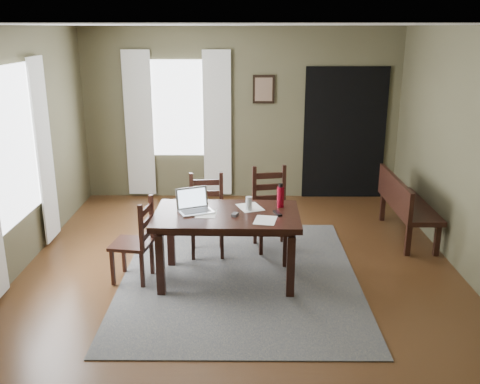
{
  "coord_description": "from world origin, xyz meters",
  "views": [
    {
      "loc": [
        0.04,
        -5.45,
        2.68
      ],
      "look_at": [
        0.0,
        0.3,
        0.9
      ],
      "focal_mm": 40.0,
      "sensor_mm": 36.0,
      "label": 1
    }
  ],
  "objects_px": {
    "dining_table": "(227,221)",
    "laptop": "(194,205)",
    "chair_back_left": "(207,216)",
    "bench": "(404,201)",
    "chair_back_right": "(271,210)",
    "chair_end": "(136,242)",
    "water_bottle": "(280,196)"
  },
  "relations": [
    {
      "from": "dining_table",
      "to": "laptop",
      "type": "bearing_deg",
      "value": 169.83
    },
    {
      "from": "chair_back_left",
      "to": "bench",
      "type": "height_order",
      "value": "chair_back_left"
    },
    {
      "from": "chair_back_left",
      "to": "chair_back_right",
      "type": "height_order",
      "value": "chair_back_right"
    },
    {
      "from": "chair_back_left",
      "to": "laptop",
      "type": "xyz_separation_m",
      "value": [
        -0.09,
        -0.68,
        0.37
      ]
    },
    {
      "from": "chair_back_right",
      "to": "bench",
      "type": "height_order",
      "value": "chair_back_right"
    },
    {
      "from": "laptop",
      "to": "chair_end",
      "type": "bearing_deg",
      "value": 164.29
    },
    {
      "from": "dining_table",
      "to": "bench",
      "type": "distance_m",
      "value": 2.64
    },
    {
      "from": "chair_back_right",
      "to": "water_bottle",
      "type": "xyz_separation_m",
      "value": [
        0.06,
        -0.72,
        0.41
      ]
    },
    {
      "from": "bench",
      "to": "water_bottle",
      "type": "distance_m",
      "value": 2.06
    },
    {
      "from": "dining_table",
      "to": "chair_back_right",
      "type": "xyz_separation_m",
      "value": [
        0.53,
        0.93,
        -0.19
      ]
    },
    {
      "from": "chair_back_right",
      "to": "laptop",
      "type": "height_order",
      "value": "chair_back_right"
    },
    {
      "from": "chair_back_right",
      "to": "bench",
      "type": "distance_m",
      "value": 1.8
    },
    {
      "from": "chair_end",
      "to": "laptop",
      "type": "height_order",
      "value": "laptop"
    },
    {
      "from": "chair_end",
      "to": "laptop",
      "type": "relative_size",
      "value": 2.14
    },
    {
      "from": "chair_back_right",
      "to": "laptop",
      "type": "relative_size",
      "value": 2.34
    },
    {
      "from": "bench",
      "to": "dining_table",
      "type": "bearing_deg",
      "value": 119.64
    },
    {
      "from": "chair_back_left",
      "to": "bench",
      "type": "relative_size",
      "value": 0.67
    },
    {
      "from": "dining_table",
      "to": "laptop",
      "type": "xyz_separation_m",
      "value": [
        -0.35,
        0.07,
        0.16
      ]
    },
    {
      "from": "chair_back_left",
      "to": "laptop",
      "type": "height_order",
      "value": "laptop"
    },
    {
      "from": "bench",
      "to": "laptop",
      "type": "height_order",
      "value": "laptop"
    },
    {
      "from": "laptop",
      "to": "chair_back_left",
      "type": "bearing_deg",
      "value": 59.06
    },
    {
      "from": "water_bottle",
      "to": "bench",
      "type": "bearing_deg",
      "value": 32.71
    },
    {
      "from": "water_bottle",
      "to": "dining_table",
      "type": "bearing_deg",
      "value": -160.46
    },
    {
      "from": "chair_end",
      "to": "dining_table",
      "type": "bearing_deg",
      "value": 99.68
    },
    {
      "from": "chair_end",
      "to": "chair_back_right",
      "type": "bearing_deg",
      "value": 130.77
    },
    {
      "from": "chair_back_left",
      "to": "chair_back_right",
      "type": "bearing_deg",
      "value": 8.23
    },
    {
      "from": "chair_back_left",
      "to": "water_bottle",
      "type": "xyz_separation_m",
      "value": [
        0.85,
        -0.55,
        0.43
      ]
    },
    {
      "from": "dining_table",
      "to": "bench",
      "type": "height_order",
      "value": "bench"
    },
    {
      "from": "chair_end",
      "to": "chair_back_left",
      "type": "bearing_deg",
      "value": 145.63
    },
    {
      "from": "chair_end",
      "to": "water_bottle",
      "type": "bearing_deg",
      "value": 106.8
    },
    {
      "from": "water_bottle",
      "to": "chair_back_left",
      "type": "bearing_deg",
      "value": 147.31
    },
    {
      "from": "chair_back_left",
      "to": "water_bottle",
      "type": "relative_size",
      "value": 3.65
    }
  ]
}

